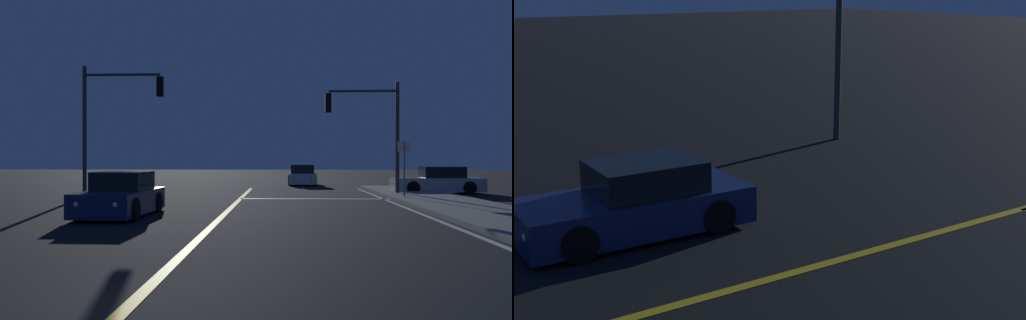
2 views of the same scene
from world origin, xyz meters
TOP-DOWN VIEW (x-y plane):
  - ground_plane at (0.00, 0.00)m, footprint 160.00×160.00m
  - sidewalk_right at (8.00, 9.42)m, footprint 3.20×33.91m
  - lane_line_center at (0.00, 9.42)m, footprint 0.20×32.02m
  - lane_line_edge_right at (6.15, 9.42)m, footprint 0.16×32.02m
  - stop_bar at (3.20, 17.34)m, footprint 6.40×0.50m
  - car_far_approaching_silver at (9.62, 21.56)m, footprint 4.43×1.81m
  - car_lead_oncoming_white at (3.11, 30.08)m, footprint 1.86×4.21m
  - car_following_oncoming_navy at (-3.10, 10.15)m, footprint 1.90×4.26m
  - traffic_signal_near_right at (5.94, 19.64)m, footprint 3.47×0.28m
  - traffic_signal_far_left at (-5.92, 18.24)m, footprint 3.71×0.28m
  - street_sign_corner at (6.90, 16.84)m, footprint 0.56×0.08m

SIDE VIEW (x-z plane):
  - ground_plane at x=0.00m, z-range 0.00..0.00m
  - lane_line_center at x=0.00m, z-range 0.00..0.01m
  - lane_line_edge_right at x=6.15m, z-range 0.00..0.01m
  - stop_bar at x=3.20m, z-range 0.00..0.01m
  - sidewalk_right at x=8.00m, z-range 0.00..0.15m
  - car_lead_oncoming_white at x=3.11m, z-range -0.09..1.25m
  - car_following_oncoming_navy at x=-3.10m, z-range -0.09..1.25m
  - car_far_approaching_silver at x=9.62m, z-range -0.09..1.25m
  - street_sign_corner at x=6.90m, z-range 0.43..2.91m
  - traffic_signal_near_right at x=5.94m, z-range 0.87..6.20m
  - traffic_signal_far_left at x=-5.92m, z-range 0.98..6.93m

